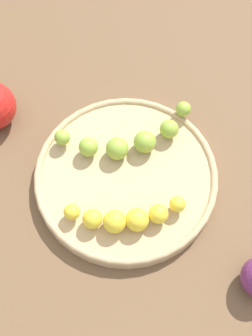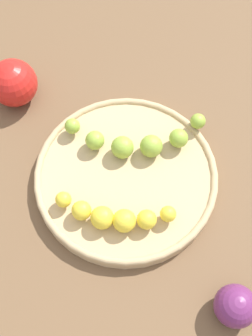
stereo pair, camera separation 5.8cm
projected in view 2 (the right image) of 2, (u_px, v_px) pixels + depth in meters
name	position (u px, v px, depth m)	size (l,w,h in m)	color
ground_plane	(126.00, 180.00, 0.62)	(2.40, 2.40, 0.00)	brown
fruit_bowl	(126.00, 176.00, 0.61)	(0.26, 0.26, 0.02)	tan
banana_green	(136.00, 140.00, 0.61)	(0.18, 0.12, 0.03)	#8CAD38
banana_yellow	(114.00, 216.00, 0.56)	(0.12, 0.11, 0.03)	yellow
apple_red	(13.00, 83.00, 0.65)	(0.07, 0.07, 0.07)	red
plum_purple	(235.00, 306.00, 0.52)	(0.05, 0.05, 0.05)	#662659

